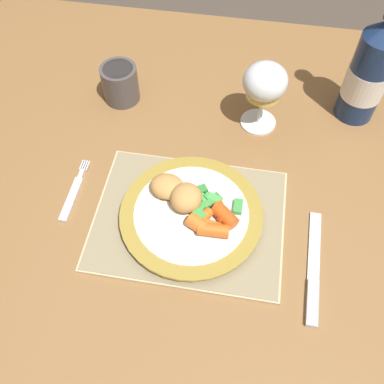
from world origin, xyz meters
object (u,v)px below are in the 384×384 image
Objects in this scene: fork at (73,194)px; table_knife at (313,276)px; drinking_cup at (120,83)px; wine_glass at (265,85)px; bottle at (371,70)px; dining_table at (210,202)px; dinner_plate at (191,215)px.

fork is 0.42m from table_knife.
drinking_cup is at bearing 84.82° from fork.
wine_glass is (-0.11, 0.31, 0.09)m from table_knife.
table_knife is at bearing -101.48° from bottle.
dining_table is at bearing -38.05° from drinking_cup.
dinner_plate is 0.27m from wine_glass.
dinner_plate is 3.13× the size of drinking_cup.
drinking_cup is at bearing 125.28° from dinner_plate.
wine_glass is (0.07, 0.14, 0.19)m from dining_table.
bottle reaches higher than dining_table.
dining_table is at bearing 79.22° from dinner_plate.
dinner_plate is (-0.02, -0.10, 0.11)m from dining_table.
drinking_cup is (-0.19, 0.26, 0.02)m from dinner_plate.
bottle reaches higher than wine_glass.
wine_glass is (0.30, 0.22, 0.09)m from fork.
dinner_plate is 0.21m from fork.
bottle reaches higher than drinking_cup.
dining_table is at bearing 20.55° from fork.
bottle is 0.47m from drinking_cup.
wine_glass reaches higher than drinking_cup.
table_knife is 2.61× the size of drinking_cup.
dinner_plate is at bearing -132.56° from bottle.
fork is 0.38m from wine_glass.
drinking_cup reaches higher than fork.
table_knife is at bearing -40.58° from drinking_cup.
dinner_plate is at bearing -110.83° from wine_glass.
wine_glass reaches higher than dining_table.
fork is 0.67× the size of table_knife.
table_knife is 1.41× the size of wine_glass.
table_knife is (0.20, -0.07, -0.01)m from dinner_plate.
wine_glass is 0.19m from bottle.
fork is 1.74× the size of drinking_cup.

